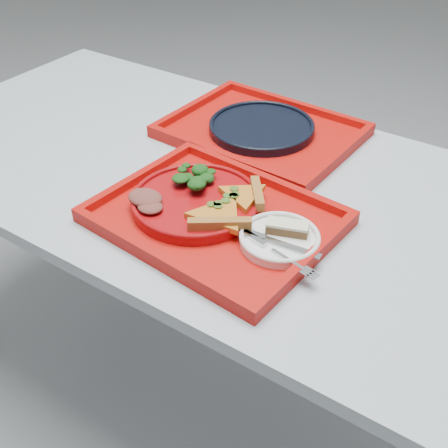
# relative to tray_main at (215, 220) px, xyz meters

# --- Properties ---
(ground) EXTENTS (10.00, 10.00, 0.00)m
(ground) POSITION_rel_tray_main_xyz_m (-0.12, 0.15, -0.76)
(ground) COLOR #999BA1
(ground) RESTS_ON ground
(table) EXTENTS (1.60, 0.80, 0.75)m
(table) POSITION_rel_tray_main_xyz_m (-0.12, 0.15, -0.08)
(table) COLOR #98A3AB
(table) RESTS_ON ground
(tray_main) EXTENTS (0.48, 0.39, 0.01)m
(tray_main) POSITION_rel_tray_main_xyz_m (0.00, 0.00, 0.00)
(tray_main) COLOR #B00E09
(tray_main) RESTS_ON table
(tray_far) EXTENTS (0.47, 0.37, 0.01)m
(tray_far) POSITION_rel_tray_main_xyz_m (-0.11, 0.36, 0.00)
(tray_far) COLOR #B00E09
(tray_far) RESTS_ON table
(dinner_plate) EXTENTS (0.26, 0.26, 0.02)m
(dinner_plate) POSITION_rel_tray_main_xyz_m (-0.05, 0.01, 0.02)
(dinner_plate) COLOR #970A0D
(dinner_plate) RESTS_ON tray_main
(side_plate) EXTENTS (0.15, 0.15, 0.01)m
(side_plate) POSITION_rel_tray_main_xyz_m (0.15, 0.00, 0.01)
(side_plate) COLOR white
(side_plate) RESTS_ON tray_main
(navy_plate) EXTENTS (0.26, 0.26, 0.02)m
(navy_plate) POSITION_rel_tray_main_xyz_m (-0.11, 0.36, 0.01)
(navy_plate) COLOR black
(navy_plate) RESTS_ON tray_far
(pizza_slice_a) EXTENTS (0.17, 0.18, 0.02)m
(pizza_slice_a) POSITION_rel_tray_main_xyz_m (0.02, -0.02, 0.03)
(pizza_slice_a) COLOR orange
(pizza_slice_a) RESTS_ON dinner_plate
(pizza_slice_b) EXTENTS (0.15, 0.15, 0.02)m
(pizza_slice_b) POSITION_rel_tray_main_xyz_m (0.02, 0.07, 0.03)
(pizza_slice_b) COLOR orange
(pizza_slice_b) RESTS_ON dinner_plate
(salad_heap) EXTENTS (0.08, 0.07, 0.04)m
(salad_heap) POSITION_rel_tray_main_xyz_m (-0.10, 0.06, 0.04)
(salad_heap) COLOR black
(salad_heap) RESTS_ON dinner_plate
(meat_portion) EXTENTS (0.07, 0.06, 0.02)m
(meat_portion) POSITION_rel_tray_main_xyz_m (-0.13, -0.06, 0.04)
(meat_portion) COLOR brown
(meat_portion) RESTS_ON dinner_plate
(dessert_bar) EXTENTS (0.08, 0.06, 0.02)m
(dessert_bar) POSITION_rel_tray_main_xyz_m (0.15, 0.02, 0.03)
(dessert_bar) COLOR #4D3319
(dessert_bar) RESTS_ON side_plate
(knife) EXTENTS (0.19, 0.03, 0.01)m
(knife) POSITION_rel_tray_main_xyz_m (0.14, -0.02, 0.02)
(knife) COLOR silver
(knife) RESTS_ON side_plate
(fork) EXTENTS (0.19, 0.06, 0.01)m
(fork) POSITION_rel_tray_main_xyz_m (0.15, -0.04, 0.02)
(fork) COLOR silver
(fork) RESTS_ON side_plate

